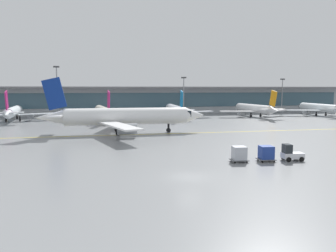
{
  "coord_description": "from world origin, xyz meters",
  "views": [
    {
      "loc": [
        -9.64,
        -31.78,
        9.04
      ],
      "look_at": [
        2.47,
        19.86,
        3.0
      ],
      "focal_mm": 35.48,
      "sensor_mm": 36.0,
      "label": 1
    }
  ],
  "objects_px": {
    "baggage_tug": "(291,154)",
    "gate_airplane_4": "(254,109)",
    "gate_airplane_5": "(319,108)",
    "gate_airplane_1": "(13,112)",
    "cargo_dolly_lead": "(266,153)",
    "cargo_dolly_trailing": "(239,154)",
    "apron_light_mast_1": "(57,90)",
    "apron_light_mast_3": "(282,94)",
    "apron_light_mast_2": "(184,94)",
    "taxiing_regional_jet": "(125,117)",
    "gate_airplane_2": "(103,112)",
    "gate_airplane_3": "(175,110)"
  },
  "relations": [
    {
      "from": "baggage_tug",
      "to": "gate_airplane_5",
      "type": "bearing_deg",
      "value": 56.66
    },
    {
      "from": "gate_airplane_5",
      "to": "cargo_dolly_trailing",
      "type": "relative_size",
      "value": 11.41
    },
    {
      "from": "gate_airplane_3",
      "to": "apron_light_mast_1",
      "type": "bearing_deg",
      "value": 77.1
    },
    {
      "from": "cargo_dolly_lead",
      "to": "cargo_dolly_trailing",
      "type": "xyz_separation_m",
      "value": [
        -3.45,
        0.4,
        0.0
      ]
    },
    {
      "from": "cargo_dolly_lead",
      "to": "apron_light_mast_2",
      "type": "relative_size",
      "value": 0.18
    },
    {
      "from": "taxiing_regional_jet",
      "to": "gate_airplane_2",
      "type": "bearing_deg",
      "value": 98.02
    },
    {
      "from": "apron_light_mast_2",
      "to": "gate_airplane_3",
      "type": "bearing_deg",
      "value": -117.1
    },
    {
      "from": "gate_airplane_2",
      "to": "gate_airplane_3",
      "type": "height_order",
      "value": "same"
    },
    {
      "from": "gate_airplane_1",
      "to": "gate_airplane_3",
      "type": "xyz_separation_m",
      "value": [
        45.9,
        -0.82,
        0.0
      ]
    },
    {
      "from": "gate_airplane_3",
      "to": "baggage_tug",
      "type": "xyz_separation_m",
      "value": [
        -0.74,
        -61.77,
        -1.68
      ]
    },
    {
      "from": "baggage_tug",
      "to": "gate_airplane_4",
      "type": "bearing_deg",
      "value": 72.88
    },
    {
      "from": "gate_airplane_2",
      "to": "taxiing_regional_jet",
      "type": "height_order",
      "value": "taxiing_regional_jet"
    },
    {
      "from": "apron_light_mast_1",
      "to": "apron_light_mast_3",
      "type": "bearing_deg",
      "value": 1.97
    },
    {
      "from": "baggage_tug",
      "to": "apron_light_mast_3",
      "type": "height_order",
      "value": "apron_light_mast_3"
    },
    {
      "from": "gate_airplane_4",
      "to": "cargo_dolly_lead",
      "type": "height_order",
      "value": "gate_airplane_4"
    },
    {
      "from": "gate_airplane_2",
      "to": "gate_airplane_5",
      "type": "bearing_deg",
      "value": -94.57
    },
    {
      "from": "gate_airplane_3",
      "to": "cargo_dolly_lead",
      "type": "bearing_deg",
      "value": -179.84
    },
    {
      "from": "apron_light_mast_2",
      "to": "apron_light_mast_3",
      "type": "distance_m",
      "value": 38.46
    },
    {
      "from": "cargo_dolly_lead",
      "to": "gate_airplane_1",
      "type": "bearing_deg",
      "value": 130.56
    },
    {
      "from": "gate_airplane_2",
      "to": "gate_airplane_1",
      "type": "bearing_deg",
      "value": 73.84
    },
    {
      "from": "cargo_dolly_trailing",
      "to": "apron_light_mast_2",
      "type": "distance_m",
      "value": 74.96
    },
    {
      "from": "gate_airplane_5",
      "to": "cargo_dolly_trailing",
      "type": "height_order",
      "value": "gate_airplane_5"
    },
    {
      "from": "apron_light_mast_2",
      "to": "gate_airplane_5",
      "type": "bearing_deg",
      "value": -19.23
    },
    {
      "from": "gate_airplane_5",
      "to": "cargo_dolly_lead",
      "type": "relative_size",
      "value": 11.41
    },
    {
      "from": "gate_airplane_2",
      "to": "baggage_tug",
      "type": "height_order",
      "value": "gate_airplane_2"
    },
    {
      "from": "taxiing_regional_jet",
      "to": "gate_airplane_3",
      "type": "bearing_deg",
      "value": 61.47
    },
    {
      "from": "apron_light_mast_1",
      "to": "apron_light_mast_3",
      "type": "relative_size",
      "value": 1.26
    },
    {
      "from": "gate_airplane_5",
      "to": "apron_light_mast_1",
      "type": "distance_m",
      "value": 85.12
    },
    {
      "from": "gate_airplane_2",
      "to": "cargo_dolly_trailing",
      "type": "height_order",
      "value": "gate_airplane_2"
    },
    {
      "from": "gate_airplane_3",
      "to": "apron_light_mast_3",
      "type": "height_order",
      "value": "apron_light_mast_3"
    },
    {
      "from": "gate_airplane_1",
      "to": "apron_light_mast_1",
      "type": "xyz_separation_m",
      "value": [
        10.91,
        9.72,
        6.07
      ]
    },
    {
      "from": "baggage_tug",
      "to": "apron_light_mast_3",
      "type": "xyz_separation_m",
      "value": [
        45.55,
        75.04,
        6.1
      ]
    },
    {
      "from": "gate_airplane_5",
      "to": "apron_light_mast_3",
      "type": "bearing_deg",
      "value": 18.03
    },
    {
      "from": "apron_light_mast_1",
      "to": "apron_light_mast_2",
      "type": "xyz_separation_m",
      "value": [
        41.35,
        1.9,
        -1.5
      ]
    },
    {
      "from": "baggage_tug",
      "to": "apron_light_mast_1",
      "type": "bearing_deg",
      "value": 121.92
    },
    {
      "from": "gate_airplane_1",
      "to": "apron_light_mast_1",
      "type": "distance_m",
      "value": 15.82
    },
    {
      "from": "gate_airplane_5",
      "to": "gate_airplane_1",
      "type": "bearing_deg",
      "value": 91.4
    },
    {
      "from": "cargo_dolly_trailing",
      "to": "apron_light_mast_1",
      "type": "height_order",
      "value": "apron_light_mast_1"
    },
    {
      "from": "taxiing_regional_jet",
      "to": "apron_light_mast_1",
      "type": "relative_size",
      "value": 2.12
    },
    {
      "from": "gate_airplane_1",
      "to": "gate_airplane_2",
      "type": "xyz_separation_m",
      "value": [
        24.3,
        -4.52,
        0.0
      ]
    },
    {
      "from": "apron_light_mast_1",
      "to": "gate_airplane_5",
      "type": "bearing_deg",
      "value": -8.77
    },
    {
      "from": "gate_airplane_3",
      "to": "apron_light_mast_3",
      "type": "xyz_separation_m",
      "value": [
        44.81,
        13.27,
        4.42
      ]
    },
    {
      "from": "gate_airplane_1",
      "to": "baggage_tug",
      "type": "height_order",
      "value": "gate_airplane_1"
    },
    {
      "from": "gate_airplane_1",
      "to": "apron_light_mast_1",
      "type": "height_order",
      "value": "apron_light_mast_1"
    },
    {
      "from": "taxiing_regional_jet",
      "to": "apron_light_mast_3",
      "type": "distance_m",
      "value": 77.74
    },
    {
      "from": "baggage_tug",
      "to": "apron_light_mast_2",
      "type": "height_order",
      "value": "apron_light_mast_2"
    },
    {
      "from": "gate_airplane_1",
      "to": "gate_airplane_4",
      "type": "bearing_deg",
      "value": -95.89
    },
    {
      "from": "gate_airplane_5",
      "to": "baggage_tug",
      "type": "height_order",
      "value": "gate_airplane_5"
    },
    {
      "from": "gate_airplane_4",
      "to": "apron_light_mast_1",
      "type": "bearing_deg",
      "value": 75.2
    },
    {
      "from": "gate_airplane_3",
      "to": "cargo_dolly_lead",
      "type": "relative_size",
      "value": 11.42
    }
  ]
}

